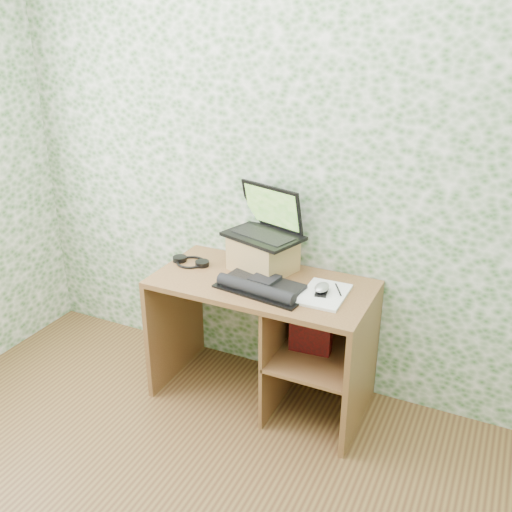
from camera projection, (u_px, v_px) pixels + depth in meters
The scene contains 10 objects.
wall_back at pixel (286, 170), 3.14m from camera, with size 3.50×3.50×0.00m, color white.
desk at pixel (277, 325), 3.20m from camera, with size 1.20×0.60×0.75m.
riser at pixel (263, 254), 3.20m from camera, with size 0.33×0.27×0.20m, color #9A7745.
laptop at pixel (267, 224), 3.18m from camera, with size 0.48×0.40×0.28m.
keyboard at pixel (261, 286), 3.00m from camera, with size 0.50×0.31×0.07m.
headphones at pixel (191, 262), 3.32m from camera, with size 0.23×0.17×0.03m.
notepad at pixel (324, 294), 2.95m from camera, with size 0.22×0.31×0.01m, color white.
mouse at pixel (322, 289), 2.94m from camera, with size 0.07×0.11×0.04m, color #B1B1B3.
pen at pixel (338, 289), 2.97m from camera, with size 0.01×0.01×0.14m, color black.
red_box at pixel (311, 329), 3.07m from camera, with size 0.23×0.07×0.27m, color maroon.
Camera 1 is at (1.17, -1.09, 2.11)m, focal length 40.00 mm.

